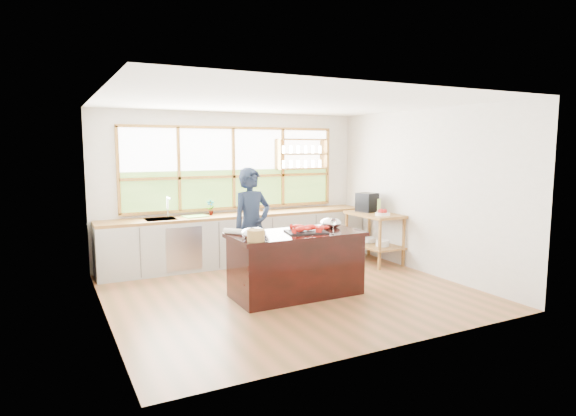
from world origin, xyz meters
TOP-DOWN VIEW (x-y plane):
  - ground_plane at (0.00, 0.00)m, footprint 5.00×5.00m
  - room_shell at (0.02, 0.51)m, footprint 5.02×4.52m
  - back_counter at (-0.02, 1.94)m, footprint 4.90×0.63m
  - right_shelf_unit at (2.19, 0.89)m, footprint 0.62×1.10m
  - island at (0.00, -0.20)m, footprint 1.85×0.90m
  - cook at (-0.33, 0.61)m, footprint 0.72×0.54m
  - potted_plant at (-0.52, 2.00)m, footprint 0.16×0.13m
  - cutting_board at (-0.81, 1.94)m, footprint 0.43×0.35m
  - espresso_machine at (2.19, 1.13)m, footprint 0.37×0.39m
  - wine_bottle at (2.24, 0.84)m, footprint 0.08×0.08m
  - fruit_bowl at (2.14, 0.61)m, footprint 0.26×0.26m
  - slate_board at (0.13, -0.26)m, footprint 0.62×0.50m
  - lobster_pile at (0.15, -0.26)m, footprint 0.52×0.44m
  - mixing_bowl_left at (-0.69, -0.32)m, footprint 0.33×0.33m
  - mixing_bowl_right at (0.66, -0.05)m, footprint 0.32×0.32m
  - wine_glass at (0.39, -0.55)m, footprint 0.08×0.08m
  - wicker_basket at (-0.74, -0.51)m, footprint 0.23×0.23m
  - parchment_roll at (-0.82, 0.06)m, footprint 0.25×0.28m

SIDE VIEW (x-z plane):
  - ground_plane at x=0.00m, z-range 0.00..0.00m
  - island at x=0.00m, z-range 0.00..0.90m
  - back_counter at x=-0.02m, z-range 0.00..0.90m
  - right_shelf_unit at x=2.19m, z-range 0.15..1.05m
  - cook at x=-0.33m, z-range 0.00..1.78m
  - cutting_board at x=-0.81m, z-range 0.90..0.91m
  - slate_board at x=0.13m, z-range 0.90..0.92m
  - parchment_roll at x=-0.82m, z-range 0.90..0.98m
  - fruit_bowl at x=2.14m, z-range 0.89..1.00m
  - lobster_pile at x=0.15m, z-range 0.92..1.00m
  - mixing_bowl_right at x=0.66m, z-range 0.89..1.04m
  - mixing_bowl_left at x=-0.69m, z-range 0.89..1.05m
  - wicker_basket at x=-0.74m, z-range 0.90..1.05m
  - wine_bottle at x=2.24m, z-range 0.90..1.16m
  - potted_plant at x=-0.52m, z-range 0.90..1.17m
  - wine_glass at x=0.39m, z-range 0.95..1.17m
  - espresso_machine at x=2.19m, z-range 0.90..1.25m
  - room_shell at x=0.02m, z-range 0.40..3.11m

